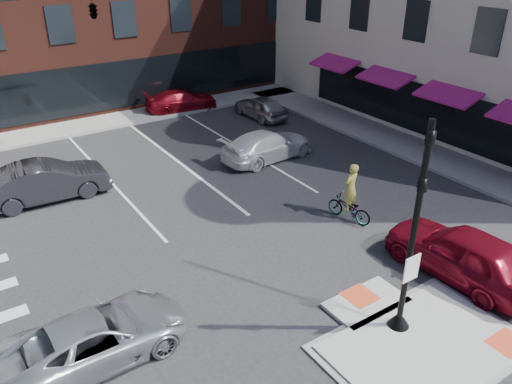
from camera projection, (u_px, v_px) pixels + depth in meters
ground at (409, 337)px, 13.60m from camera, size 120.00×120.00×0.00m
refuge_island at (416, 341)px, 13.39m from camera, size 5.40×4.65×0.13m
sidewalk_e at (400, 142)px, 26.31m from camera, size 3.00×24.00×0.15m
sidewalk_n at (168, 109)px, 31.33m from camera, size 26.00×3.00×0.15m
signal_pole at (409, 258)px, 12.82m from camera, size 0.60×0.60×5.98m
mast_arm_signal at (62, 25)px, 22.38m from camera, size 6.10×2.24×8.00m
silver_suv at (97, 337)px, 12.65m from camera, size 4.83×2.38×1.32m
red_sedan at (463, 253)px, 15.69m from camera, size 2.28×5.13×1.71m
white_pickup at (268, 145)px, 24.22m from camera, size 5.03×2.43×1.41m
bg_car_dark at (46, 181)px, 20.39m from camera, size 5.01×1.93×1.63m
bg_car_silver at (261, 107)px, 29.80m from camera, size 1.72×3.96×1.33m
bg_car_red at (181, 100)px, 31.06m from camera, size 4.65×2.27×1.30m
cyclist at (350, 202)px, 18.88m from camera, size 1.07×1.97×2.33m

